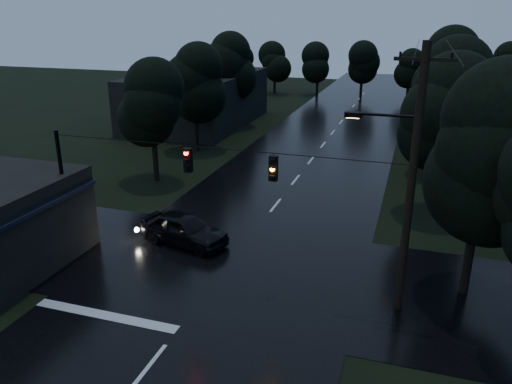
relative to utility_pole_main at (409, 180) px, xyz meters
The scene contains 16 objects.
main_road 21.06m from the utility_pole_main, 111.30° to the left, with size 12.00×120.00×0.02m, color black.
cross_street 9.14m from the utility_pole_main, behind, with size 60.00×9.00×0.02m, color black.
building_far_right 24.12m from the utility_pole_main, 74.01° to the left, with size 10.00×14.00×4.40m, color black.
building_far_left 36.15m from the utility_pole_main, 126.44° to the left, with size 10.00×16.00×5.00m, color black.
utility_pole_main is the anchor object (origin of this frame).
utility_pole_far 17.08m from the utility_pole_main, 87.00° to the left, with size 2.00×0.30×7.50m.
anchor_pole_left 15.08m from the utility_pole_main, behind, with size 0.18×0.18×6.00m, color black.
span_signals 6.85m from the utility_pole_main, behind, with size 15.00×0.37×1.12m.
tree_corner_near 3.35m from the utility_pole_main, 37.67° to the left, with size 4.48×4.48×9.44m.
tree_left_a 19.76m from the utility_pole_main, 146.16° to the left, with size 3.92×3.92×8.26m.
tree_left_b 25.50m from the utility_pole_main, 131.84° to the left, with size 4.20×4.20×8.85m.
tree_left_c 33.94m from the utility_pole_main, 121.27° to the left, with size 4.48×4.48×9.44m.
tree_right_a 11.12m from the utility_pole_main, 81.77° to the left, with size 4.20×4.20×8.85m.
tree_right_b 19.14m from the utility_pole_main, 83.42° to the left, with size 4.48×4.48×9.44m.
tree_right_c 29.16m from the utility_pole_main, 84.50° to the left, with size 4.76×4.76×10.03m.
car 11.55m from the utility_pole_main, 165.53° to the left, with size 1.85×4.61×1.57m, color black.
Camera 1 is at (7.41, -6.61, 10.86)m, focal length 35.00 mm.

